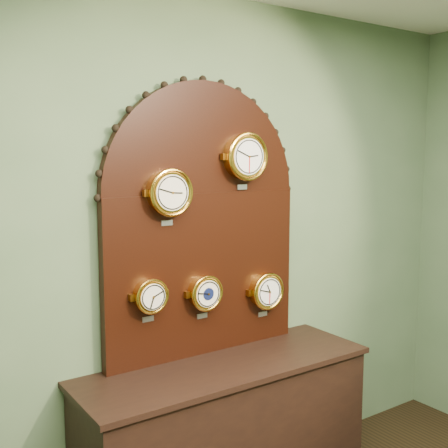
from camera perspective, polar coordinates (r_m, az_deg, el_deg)
wall_back at (r=3.14m, az=-2.59°, el=-2.78°), size 4.00×0.00×4.00m
shop_counter at (r=3.26m, az=0.21°, el=-21.09°), size 1.60×0.50×0.80m
display_board at (r=3.06m, az=-2.12°, el=1.25°), size 1.26×0.06×1.53m
roman_clock at (r=2.87m, az=-5.57°, el=3.22°), size 0.25×0.08×0.30m
arabic_clock at (r=3.13m, az=2.24°, el=6.87°), size 0.27×0.08×0.32m
hygrometer at (r=2.90m, az=-7.52°, el=-7.28°), size 0.19×0.08×0.24m
barometer at (r=3.07m, az=-1.94°, el=-7.03°), size 0.20×0.08×0.25m
tide_clock at (r=3.32m, az=4.33°, el=-6.82°), size 0.22×0.08×0.27m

